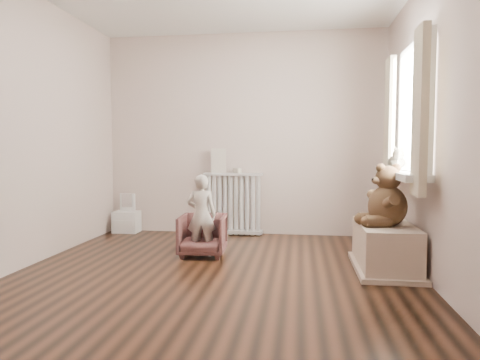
# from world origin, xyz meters

# --- Properties ---
(floor) EXTENTS (3.60, 3.60, 0.01)m
(floor) POSITION_xyz_m (0.00, 0.00, 0.00)
(floor) COLOR black
(floor) RESTS_ON ground
(back_wall) EXTENTS (3.60, 0.02, 2.60)m
(back_wall) POSITION_xyz_m (0.00, 1.80, 1.30)
(back_wall) COLOR beige
(back_wall) RESTS_ON ground
(front_wall) EXTENTS (3.60, 0.02, 2.60)m
(front_wall) POSITION_xyz_m (0.00, -1.80, 1.30)
(front_wall) COLOR beige
(front_wall) RESTS_ON ground
(left_wall) EXTENTS (0.02, 3.60, 2.60)m
(left_wall) POSITION_xyz_m (-1.80, 0.00, 1.30)
(left_wall) COLOR beige
(left_wall) RESTS_ON ground
(right_wall) EXTENTS (0.02, 3.60, 2.60)m
(right_wall) POSITION_xyz_m (1.80, 0.00, 1.30)
(right_wall) COLOR beige
(right_wall) RESTS_ON ground
(window) EXTENTS (0.03, 0.90, 1.10)m
(window) POSITION_xyz_m (1.76, 0.30, 1.45)
(window) COLOR white
(window) RESTS_ON right_wall
(window_sill) EXTENTS (0.22, 1.10, 0.06)m
(window_sill) POSITION_xyz_m (1.67, 0.30, 0.87)
(window_sill) COLOR silver
(window_sill) RESTS_ON right_wall
(curtain_left) EXTENTS (0.06, 0.26, 1.30)m
(curtain_left) POSITION_xyz_m (1.65, -0.27, 1.39)
(curtain_left) COLOR beige
(curtain_left) RESTS_ON right_wall
(curtain_right) EXTENTS (0.06, 0.26, 1.30)m
(curtain_right) POSITION_xyz_m (1.65, 0.87, 1.39)
(curtain_right) COLOR beige
(curtain_right) RESTS_ON right_wall
(radiator) EXTENTS (0.76, 0.14, 0.80)m
(radiator) POSITION_xyz_m (-0.11, 1.68, 0.39)
(radiator) COLOR silver
(radiator) RESTS_ON floor
(paper_doll) EXTENTS (0.19, 0.02, 0.32)m
(paper_doll) POSITION_xyz_m (-0.30, 1.68, 0.96)
(paper_doll) COLOR beige
(paper_doll) RESTS_ON radiator
(tin_a) EXTENTS (0.11, 0.11, 0.06)m
(tin_a) POSITION_xyz_m (-0.06, 1.68, 0.83)
(tin_a) COLOR #A59E8C
(tin_a) RESTS_ON radiator
(toy_vanity) EXTENTS (0.33, 0.23, 0.51)m
(toy_vanity) POSITION_xyz_m (-1.55, 1.65, 0.28)
(toy_vanity) COLOR silver
(toy_vanity) RESTS_ON floor
(armchair) EXTENTS (0.49, 0.50, 0.43)m
(armchair) POSITION_xyz_m (-0.25, 0.54, 0.22)
(armchair) COLOR brown
(armchair) RESTS_ON floor
(child) EXTENTS (0.31, 0.21, 0.83)m
(child) POSITION_xyz_m (-0.25, 0.49, 0.44)
(child) COLOR beige
(child) RESTS_ON armchair
(toy_bench) EXTENTS (0.48, 0.90, 0.42)m
(toy_bench) POSITION_xyz_m (1.52, 0.27, 0.20)
(toy_bench) COLOR beige
(toy_bench) RESTS_ON floor
(teddy_bear) EXTENTS (0.51, 0.43, 0.55)m
(teddy_bear) POSITION_xyz_m (1.52, 0.20, 0.67)
(teddy_bear) COLOR #392516
(teddy_bear) RESTS_ON toy_bench
(plush_cat) EXTENTS (0.20, 0.28, 0.22)m
(plush_cat) POSITION_xyz_m (1.66, 0.55, 1.00)
(plush_cat) COLOR #6B6558
(plush_cat) RESTS_ON window_sill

